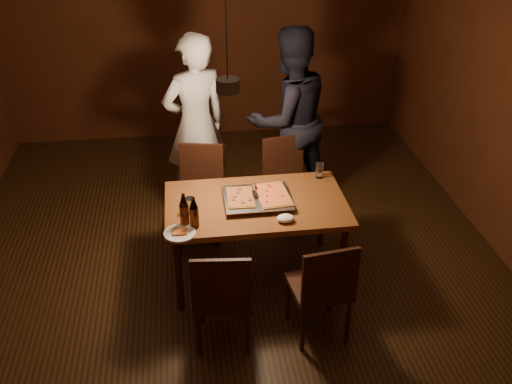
{
  "coord_description": "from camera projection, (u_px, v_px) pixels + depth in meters",
  "views": [
    {
      "loc": [
        -0.34,
        -4.06,
        3.23
      ],
      "look_at": [
        0.2,
        -0.07,
        0.85
      ],
      "focal_mm": 40.0,
      "sensor_mm": 36.0,
      "label": 1
    }
  ],
  "objects": [
    {
      "name": "water_glass_left",
      "position": [
        190.0,
        205.0,
        4.56
      ],
      "size": [
        0.08,
        0.08,
        0.13
      ],
      "primitive_type": "cylinder",
      "color": "silver",
      "rests_on": "dining_table"
    },
    {
      "name": "chair_far_right",
      "position": [
        286.0,
        174.0,
        5.59
      ],
      "size": [
        0.49,
        0.49,
        0.49
      ],
      "rotation": [
        0.0,
        0.0,
        3.32
      ],
      "color": "#38190F",
      "rests_on": "floor"
    },
    {
      "name": "dining_table",
      "position": [
        256.0,
        210.0,
        4.76
      ],
      "size": [
        1.5,
        0.9,
        0.75
      ],
      "color": "brown",
      "rests_on": "floor"
    },
    {
      "name": "room_shell",
      "position": [
        229.0,
        128.0,
        4.44
      ],
      "size": [
        6.0,
        6.0,
        6.0
      ],
      "color": "#37220F",
      "rests_on": "ground"
    },
    {
      "name": "diner_dark",
      "position": [
        289.0,
        119.0,
        5.75
      ],
      "size": [
        1.1,
        0.98,
        1.88
      ],
      "primitive_type": "imported",
      "rotation": [
        0.0,
        0.0,
        3.49
      ],
      "color": "black",
      "rests_on": "floor"
    },
    {
      "name": "beer_bottle_a",
      "position": [
        184.0,
        210.0,
        4.37
      ],
      "size": [
        0.07,
        0.07,
        0.28
      ],
      "color": "black",
      "rests_on": "dining_table"
    },
    {
      "name": "pizza_meat",
      "position": [
        241.0,
        197.0,
        4.69
      ],
      "size": [
        0.23,
        0.35,
        0.02
      ],
      "primitive_type": "cube",
      "rotation": [
        0.0,
        0.0,
        -0.03
      ],
      "color": "maroon",
      "rests_on": "pizza_tray"
    },
    {
      "name": "napkin",
      "position": [
        285.0,
        218.0,
        4.47
      ],
      "size": [
        0.14,
        0.11,
        0.06
      ],
      "primitive_type": "ellipsoid",
      "color": "white",
      "rests_on": "dining_table"
    },
    {
      "name": "chair_near_right",
      "position": [
        324.0,
        283.0,
        4.17
      ],
      "size": [
        0.47,
        0.47,
        0.49
      ],
      "rotation": [
        0.0,
        0.0,
        0.13
      ],
      "color": "#38190F",
      "rests_on": "floor"
    },
    {
      "name": "chair_near_left",
      "position": [
        222.0,
        291.0,
        4.09
      ],
      "size": [
        0.46,
        0.46,
        0.49
      ],
      "rotation": [
        0.0,
        0.0,
        -0.1
      ],
      "color": "#38190F",
      "rests_on": "floor"
    },
    {
      "name": "beer_bottle_b",
      "position": [
        194.0,
        212.0,
        4.35
      ],
      "size": [
        0.07,
        0.07,
        0.27
      ],
      "color": "black",
      "rests_on": "dining_table"
    },
    {
      "name": "pizza_tray",
      "position": [
        257.0,
        200.0,
        4.72
      ],
      "size": [
        0.56,
        0.46,
        0.05
      ],
      "primitive_type": "cube",
      "rotation": [
        0.0,
        0.0,
        -0.02
      ],
      "color": "silver",
      "rests_on": "dining_table"
    },
    {
      "name": "plate_slice",
      "position": [
        180.0,
        233.0,
        4.33
      ],
      "size": [
        0.24,
        0.24,
        0.03
      ],
      "color": "white",
      "rests_on": "dining_table"
    },
    {
      "name": "chair_far_left",
      "position": [
        201.0,
        182.0,
        5.45
      ],
      "size": [
        0.5,
        0.5,
        0.49
      ],
      "rotation": [
        0.0,
        0.0,
        2.93
      ],
      "color": "#38190F",
      "rests_on": "floor"
    },
    {
      "name": "pizza_cheese",
      "position": [
        273.0,
        195.0,
        4.72
      ],
      "size": [
        0.29,
        0.43,
        0.02
      ],
      "primitive_type": "cube",
      "rotation": [
        0.0,
        0.0,
        0.1
      ],
      "color": "gold",
      "rests_on": "pizza_tray"
    },
    {
      "name": "water_glass_right",
      "position": [
        320.0,
        170.0,
        5.06
      ],
      "size": [
        0.07,
        0.07,
        0.14
      ],
      "primitive_type": "cylinder",
      "color": "silver",
      "rests_on": "dining_table"
    },
    {
      "name": "diner_white",
      "position": [
        196.0,
        125.0,
        5.66
      ],
      "size": [
        0.79,
        0.67,
        1.85
      ],
      "primitive_type": "imported",
      "rotation": [
        0.0,
        0.0,
        3.54
      ],
      "color": "white",
      "rests_on": "floor"
    },
    {
      "name": "pendant_lamp",
      "position": [
        228.0,
        84.0,
        4.25
      ],
      "size": [
        0.18,
        0.18,
        1.1
      ],
      "color": "black",
      "rests_on": "ceiling"
    },
    {
      "name": "spatula",
      "position": [
        257.0,
        194.0,
        4.73
      ],
      "size": [
        0.09,
        0.24,
        0.04
      ],
      "primitive_type": null,
      "rotation": [
        0.0,
        0.0,
        0.0
      ],
      "color": "silver",
      "rests_on": "pizza_tray"
    }
  ]
}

